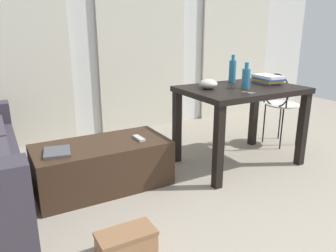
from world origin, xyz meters
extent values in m
plane|color=gray|center=(0.00, 1.17, 0.00)|extent=(7.53, 7.53, 0.00)
cube|color=silver|center=(0.00, 3.14, 1.26)|extent=(5.96, 0.10, 2.52)
cube|color=beige|center=(-1.52, 3.05, 1.10)|extent=(1.19, 0.03, 2.19)
cube|color=beige|center=(0.00, 3.05, 1.10)|extent=(1.19, 0.03, 2.19)
cube|color=beige|center=(1.52, 3.05, 1.10)|extent=(1.19, 0.03, 2.19)
cube|color=#382619|center=(-1.05, 1.67, 0.19)|extent=(1.10, 0.54, 0.39)
cube|color=black|center=(0.29, 1.51, 0.74)|extent=(1.12, 0.77, 0.05)
cube|color=black|center=(-0.22, 1.18, 0.36)|extent=(0.07, 0.07, 0.72)
cube|color=black|center=(0.80, 1.18, 0.36)|extent=(0.07, 0.07, 0.72)
cube|color=black|center=(-0.22, 1.84, 0.36)|extent=(0.07, 0.07, 0.72)
cube|color=black|center=(0.80, 1.84, 0.36)|extent=(0.07, 0.07, 0.72)
cylinder|color=silver|center=(1.09, 1.70, 0.47)|extent=(0.37, 0.37, 0.02)
cylinder|color=black|center=(1.22, 1.57, 0.23)|extent=(0.02, 0.02, 0.46)
cylinder|color=black|center=(1.22, 1.83, 0.23)|extent=(0.02, 0.02, 0.46)
cylinder|color=black|center=(0.96, 1.57, 0.23)|extent=(0.02, 0.02, 0.46)
cylinder|color=black|center=(0.96, 1.83, 0.23)|extent=(0.02, 0.02, 0.46)
torus|color=black|center=(0.96, 1.70, 0.64)|extent=(0.02, 0.37, 0.37)
cylinder|color=black|center=(0.96, 1.54, 0.56)|extent=(0.02, 0.02, 0.16)
cylinder|color=black|center=(0.96, 1.86, 0.56)|extent=(0.02, 0.02, 0.16)
cylinder|color=teal|center=(0.27, 1.44, 0.86)|extent=(0.07, 0.07, 0.18)
cylinder|color=teal|center=(0.27, 1.44, 0.98)|extent=(0.04, 0.04, 0.06)
cylinder|color=teal|center=(0.40, 1.78, 0.88)|extent=(0.07, 0.07, 0.22)
cylinder|color=teal|center=(0.40, 1.78, 1.02)|extent=(0.03, 0.03, 0.06)
ellipsoid|color=beige|center=(-0.03, 1.59, 0.81)|extent=(0.17, 0.17, 0.09)
cube|color=#4C4C51|center=(0.66, 1.54, 0.78)|extent=(0.20, 0.24, 0.02)
cube|color=gold|center=(0.65, 1.54, 0.80)|extent=(0.20, 0.30, 0.02)
cube|color=#33519E|center=(0.66, 1.54, 0.82)|extent=(0.23, 0.32, 0.02)
cube|color=silver|center=(0.66, 1.55, 0.84)|extent=(0.20, 0.30, 0.02)
cube|color=#9EA0A5|center=(0.16, 1.25, 0.77)|extent=(0.05, 0.08, 0.00)
torus|color=orange|center=(0.13, 1.30, 0.77)|extent=(0.03, 0.03, 0.00)
cube|color=#9EA0A5|center=(0.14, 1.25, 0.77)|extent=(0.01, 0.08, 0.00)
torus|color=orange|center=(0.14, 1.31, 0.77)|extent=(0.03, 0.03, 0.00)
cube|color=#B7B7B2|center=(-0.74, 1.61, 0.40)|extent=(0.06, 0.15, 0.02)
cube|color=#4C4C51|center=(-1.41, 1.61, 0.40)|extent=(0.23, 0.27, 0.02)
cube|color=#996B47|center=(-1.21, 0.76, 0.06)|extent=(0.34, 0.18, 0.12)
cube|color=brown|center=(-1.21, 0.76, 0.13)|extent=(0.35, 0.19, 0.02)
camera|label=1|loc=(-1.82, -0.83, 1.31)|focal=35.11mm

